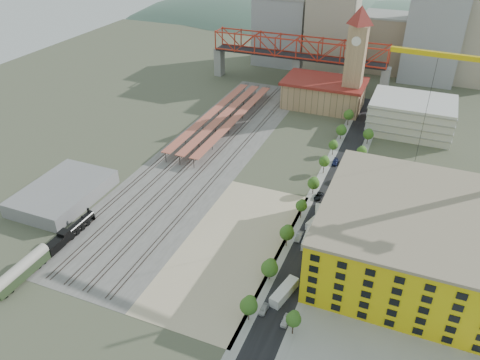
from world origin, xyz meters
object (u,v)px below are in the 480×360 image
at_px(construction_building, 406,236).
at_px(site_trailer_b, 308,239).
at_px(clock_tower, 356,51).
at_px(coach, 22,271).
at_px(locomotive, 72,231).
at_px(site_trailer_c, 316,221).
at_px(site_trailer_a, 284,292).
at_px(site_trailer_d, 319,215).
at_px(car_0, 264,309).

bearing_deg(construction_building, site_trailer_b, -178.14).
distance_m(clock_tower, coach, 158.13).
distance_m(locomotive, coach, 19.82).
bearing_deg(coach, site_trailer_c, 38.94).
distance_m(clock_tower, site_trailer_a, 127.52).
bearing_deg(site_trailer_d, site_trailer_a, -103.43).
xyz_separation_m(clock_tower, car_0, (5.00, -131.09, -27.99)).
xyz_separation_m(construction_building, coach, (-92.00, -44.84, -6.45)).
xyz_separation_m(site_trailer_c, car_0, (-3.00, -39.59, -0.56)).
xyz_separation_m(coach, site_trailer_b, (66.00, 44.00, -1.67)).
distance_m(clock_tower, locomotive, 140.40).
bearing_deg(site_trailer_a, clock_tower, 106.51).
relative_size(construction_building, locomotive, 2.38).
relative_size(locomotive, coach, 1.20).
relative_size(coach, site_trailer_a, 1.71).
xyz_separation_m(construction_building, locomotive, (-92.00, -25.05, -7.42)).
bearing_deg(clock_tower, site_trailer_d, -84.81).
relative_size(clock_tower, locomotive, 2.44).
xyz_separation_m(locomotive, car_0, (63.00, -6.05, -1.28)).
bearing_deg(site_trailer_b, clock_tower, 91.60).
distance_m(locomotive, site_trailer_b, 70.30).
bearing_deg(locomotive, car_0, -5.48).
bearing_deg(construction_building, site_trailer_a, -136.91).
distance_m(coach, site_trailer_a, 69.13).
height_order(site_trailer_a, site_trailer_d, site_trailer_a).
height_order(clock_tower, construction_building, clock_tower).
distance_m(construction_building, car_0, 43.40).
xyz_separation_m(site_trailer_b, site_trailer_d, (0.00, 12.70, 0.00)).
relative_size(construction_building, site_trailer_b, 5.37).
xyz_separation_m(coach, site_trailer_c, (66.00, 53.34, -1.70)).
xyz_separation_m(clock_tower, site_trailer_b, (8.00, -100.84, -27.41)).
bearing_deg(car_0, clock_tower, 94.29).
bearing_deg(car_0, site_trailer_a, 68.22).
bearing_deg(site_trailer_d, site_trailer_c, -103.43).
bearing_deg(construction_building, site_trailer_d, 155.49).
distance_m(clock_tower, construction_building, 107.36).
relative_size(clock_tower, car_0, 12.55).
xyz_separation_m(site_trailer_b, car_0, (-3.00, -30.25, -0.58)).
xyz_separation_m(clock_tower, site_trailer_c, (8.00, -91.50, -27.44)).
bearing_deg(site_trailer_b, coach, -149.25).
height_order(coach, site_trailer_d, coach).
xyz_separation_m(construction_building, site_trailer_a, (-26.00, -24.32, -7.99)).
bearing_deg(clock_tower, site_trailer_c, -85.00).
bearing_deg(site_trailer_c, coach, -124.13).
bearing_deg(coach, car_0, 12.31).
bearing_deg(locomotive, site_trailer_a, 0.63).
bearing_deg(construction_building, clock_tower, 108.78).
distance_m(construction_building, site_trailer_c, 28.54).
height_order(clock_tower, site_trailer_d, clock_tower).
relative_size(locomotive, car_0, 5.14).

